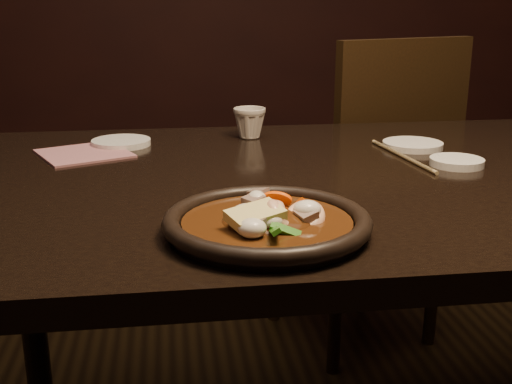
{
  "coord_description": "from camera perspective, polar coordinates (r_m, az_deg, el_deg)",
  "views": [
    {
      "loc": [
        -0.38,
        -1.08,
        1.05
      ],
      "look_at": [
        -0.26,
        -0.26,
        0.8
      ],
      "focal_mm": 45.0,
      "sensor_mm": 36.0,
      "label": 1
    }
  ],
  "objects": [
    {
      "name": "table",
      "position": [
        1.21,
        10.75,
        -1.64
      ],
      "size": [
        1.6,
        0.9,
        0.75
      ],
      "color": "black",
      "rests_on": "floor"
    },
    {
      "name": "soy_dish",
      "position": [
        1.25,
        17.42,
        2.56
      ],
      "size": [
        0.1,
        0.1,
        0.01
      ],
      "primitive_type": "cylinder",
      "color": "white",
      "rests_on": "table"
    },
    {
      "name": "chair",
      "position": [
        1.93,
        10.07,
        0.6
      ],
      "size": [
        0.57,
        0.57,
        0.95
      ],
      "rotation": [
        0.0,
        0.0,
        3.48
      ],
      "color": "black",
      "rests_on": "floor"
    },
    {
      "name": "chopsticks",
      "position": [
        1.29,
        12.86,
        3.16
      ],
      "size": [
        0.04,
        0.27,
        0.01
      ],
      "rotation": [
        0.0,
        0.0,
        0.11
      ],
      "color": "tan",
      "rests_on": "table"
    },
    {
      "name": "saucer_left",
      "position": [
        1.39,
        -11.9,
        4.34
      ],
      "size": [
        0.12,
        0.12,
        0.01
      ],
      "primitive_type": "cylinder",
      "color": "white",
      "rests_on": "table"
    },
    {
      "name": "saucer_right",
      "position": [
        1.38,
        13.75,
        4.1
      ],
      "size": [
        0.12,
        0.12,
        0.01
      ],
      "primitive_type": "cylinder",
      "color": "white",
      "rests_on": "table"
    },
    {
      "name": "tea_cup",
      "position": [
        1.43,
        -0.58,
        6.25
      ],
      "size": [
        0.09,
        0.09,
        0.07
      ],
      "primitive_type": "imported",
      "rotation": [
        0.0,
        0.0,
        0.44
      ],
      "color": "beige",
      "rests_on": "table"
    },
    {
      "name": "napkin",
      "position": [
        1.33,
        -15.03,
        3.33
      ],
      "size": [
        0.21,
        0.21,
        0.0
      ],
      "primitive_type": "cube",
      "rotation": [
        0.0,
        0.0,
        0.43
      ],
      "color": "#A4656B",
      "rests_on": "table"
    },
    {
      "name": "stirfry",
      "position": [
        0.85,
        1.25,
        -2.42
      ],
      "size": [
        0.15,
        0.19,
        0.06
      ],
      "color": "#3C1D0A",
      "rests_on": "plate"
    },
    {
      "name": "plate",
      "position": [
        0.85,
        0.99,
        -2.8
      ],
      "size": [
        0.28,
        0.28,
        0.03
      ],
      "color": "black",
      "rests_on": "table"
    }
  ]
}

